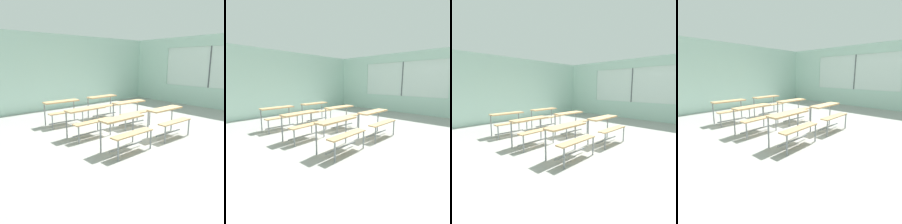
# 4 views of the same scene
# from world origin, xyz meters

# --- Properties ---
(ground) EXTENTS (10.00, 9.00, 0.05)m
(ground) POSITION_xyz_m (0.00, 0.00, -0.03)
(ground) COLOR #9E9E99
(wall_back) EXTENTS (10.00, 0.12, 3.00)m
(wall_back) POSITION_xyz_m (0.00, 4.50, 1.50)
(wall_back) COLOR silver
(wall_back) RESTS_ON ground
(wall_right) EXTENTS (0.12, 9.00, 3.00)m
(wall_right) POSITION_xyz_m (5.00, -0.13, 1.45)
(wall_right) COLOR silver
(wall_right) RESTS_ON ground
(desk_bench_r0c0) EXTENTS (1.11, 0.61, 0.74)m
(desk_bench_r0c0) POSITION_xyz_m (-0.98, -0.71, 0.56)
(desk_bench_r0c0) COLOR tan
(desk_bench_r0c0) RESTS_ON ground
(desk_bench_r0c1) EXTENTS (1.11, 0.61, 0.74)m
(desk_bench_r0c1) POSITION_xyz_m (0.54, -0.73, 0.56)
(desk_bench_r0c1) COLOR tan
(desk_bench_r0c1) RESTS_ON ground
(desk_bench_r1c0) EXTENTS (1.11, 0.62, 0.74)m
(desk_bench_r1c0) POSITION_xyz_m (-1.06, 0.61, 0.56)
(desk_bench_r1c0) COLOR tan
(desk_bench_r1c0) RESTS_ON ground
(desk_bench_r1c1) EXTENTS (1.13, 0.64, 0.74)m
(desk_bench_r1c1) POSITION_xyz_m (0.53, 0.61, 0.56)
(desk_bench_r1c1) COLOR tan
(desk_bench_r1c1) RESTS_ON ground
(desk_bench_r2c0) EXTENTS (1.12, 0.64, 0.74)m
(desk_bench_r2c0) POSITION_xyz_m (-1.00, 2.03, 0.56)
(desk_bench_r2c0) COLOR tan
(desk_bench_r2c0) RESTS_ON ground
(desk_bench_r2c1) EXTENTS (1.11, 0.61, 0.74)m
(desk_bench_r2c1) POSITION_xyz_m (0.58, 2.02, 0.56)
(desk_bench_r2c1) COLOR tan
(desk_bench_r2c1) RESTS_ON ground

